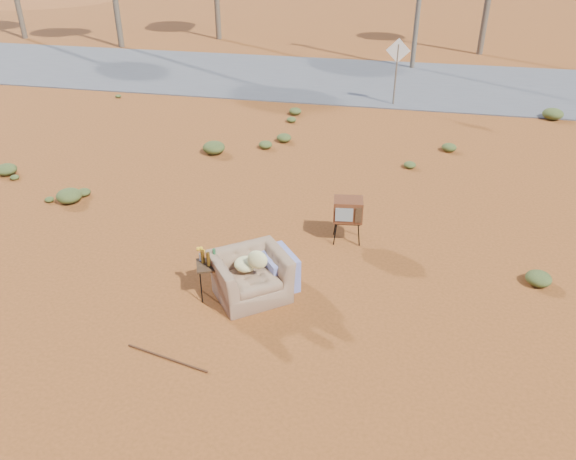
# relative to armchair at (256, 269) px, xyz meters

# --- Properties ---
(ground) EXTENTS (140.00, 140.00, 0.00)m
(ground) POSITION_rel_armchair_xyz_m (0.21, -0.51, -0.49)
(ground) COLOR brown
(ground) RESTS_ON ground
(highway) EXTENTS (140.00, 7.00, 0.04)m
(highway) POSITION_rel_armchair_xyz_m (0.21, 14.49, -0.47)
(highway) COLOR #565659
(highway) RESTS_ON ground
(armchair) EXTENTS (1.51, 1.55, 1.04)m
(armchair) POSITION_rel_armchair_xyz_m (0.00, 0.00, 0.00)
(armchair) COLOR #846348
(armchair) RESTS_ON ground
(tv_unit) EXTENTS (0.61, 0.52, 0.89)m
(tv_unit) POSITION_rel_armchair_xyz_m (1.28, 2.10, 0.18)
(tv_unit) COLOR black
(tv_unit) RESTS_ON ground
(side_table) EXTENTS (0.57, 0.57, 0.89)m
(side_table) POSITION_rel_armchair_xyz_m (-0.75, -0.21, 0.16)
(side_table) COLOR #362213
(side_table) RESTS_ON ground
(rusty_bar) EXTENTS (1.34, 0.33, 0.04)m
(rusty_bar) POSITION_rel_armchair_xyz_m (-0.84, -1.85, -0.47)
(rusty_bar) COLOR #532C16
(rusty_bar) RESTS_ON ground
(road_sign) EXTENTS (0.78, 0.06, 2.19)m
(road_sign) POSITION_rel_armchair_xyz_m (1.71, 11.49, 1.02)
(road_sign) COLOR brown
(road_sign) RESTS_ON ground
(scrub_patch) EXTENTS (17.49, 8.07, 0.33)m
(scrub_patch) POSITION_rel_armchair_xyz_m (-0.61, 3.89, -0.35)
(scrub_patch) COLOR #495224
(scrub_patch) RESTS_ON ground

